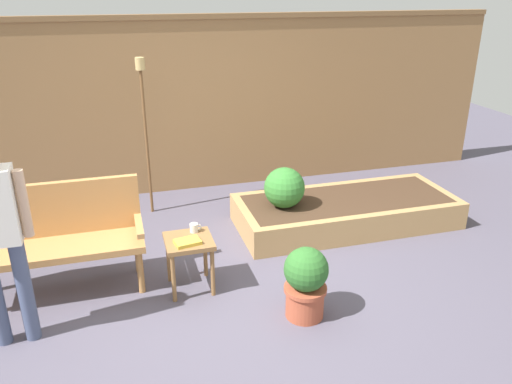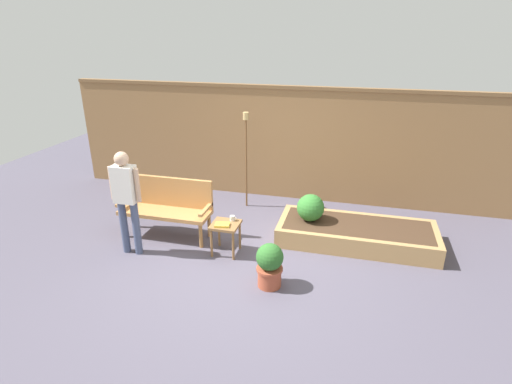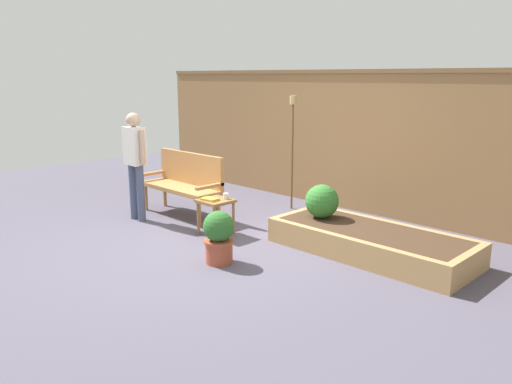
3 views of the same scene
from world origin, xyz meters
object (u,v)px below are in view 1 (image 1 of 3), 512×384
Objects in this scene: cup_on_table at (194,228)px; tiki_torch at (144,110)px; side_table at (189,248)px; book_on_table at (187,242)px; potted_boxwood at (306,281)px; shrub_near_bench at (284,188)px; garden_bench at (55,231)px.

tiki_torch is at bearing 98.66° from cup_on_table.
tiki_torch reaches higher than side_table.
potted_boxwood is at bearing -45.05° from book_on_table.
potted_boxwood is at bearing -102.53° from shrub_near_bench.
tiki_torch is at bearing 112.42° from potted_boxwood.
side_table is 0.19m from cup_on_table.
book_on_table is 1.95m from tiki_torch.
garden_bench is at bearing -122.81° from tiki_torch.
garden_bench is 13.81× the size of cup_on_table.
tiki_torch reaches higher than garden_bench.
cup_on_table is (1.15, -0.21, -0.03)m from garden_bench.
book_on_table is 1.03m from potted_boxwood.
garden_bench is at bearing 148.53° from book_on_table.
potted_boxwood reaches higher than cup_on_table.
garden_bench is at bearing 152.53° from potted_boxwood.
garden_bench reaches higher than potted_boxwood.
garden_bench is 2.26m from shrub_near_bench.
garden_bench is 1.14m from side_table.
side_table is 4.60× the size of cup_on_table.
potted_boxwood is at bearing -67.58° from tiki_torch.
tiki_torch is at bearing 95.74° from side_table.
shrub_near_bench is at bearing -35.53° from tiki_torch.
book_on_table reaches higher than side_table.
book_on_table is 0.12× the size of tiki_torch.
book_on_table is (-0.09, -0.20, -0.02)m from cup_on_table.
book_on_table is at bearing -21.08° from garden_bench.
side_table is 1.92m from tiki_torch.
side_table is 1.04m from potted_boxwood.
side_table is 0.80× the size of potted_boxwood.
garden_bench reaches higher than book_on_table.
shrub_near_bench is (2.21, 0.47, -0.03)m from garden_bench.
book_on_table is (1.06, -0.41, -0.05)m from garden_bench.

